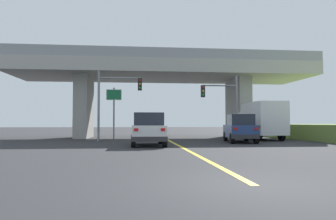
% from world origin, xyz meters
% --- Properties ---
extents(ground, '(160.00, 160.00, 0.00)m').
position_xyz_m(ground, '(0.00, 24.13, 0.00)').
color(ground, '#2B2B2D').
extents(overpass_bridge, '(28.43, 8.06, 7.94)m').
position_xyz_m(overpass_bridge, '(0.00, 24.13, 5.79)').
color(overpass_bridge, '#A8A59E').
rests_on(overpass_bridge, ground).
extents(lane_divider_stripe, '(0.20, 21.72, 0.01)m').
position_xyz_m(lane_divider_stripe, '(0.00, 10.86, 0.00)').
color(lane_divider_stripe, yellow).
rests_on(lane_divider_stripe, ground).
extents(suv_lead, '(2.06, 4.29, 2.02)m').
position_xyz_m(suv_lead, '(-1.88, 12.90, 1.01)').
color(suv_lead, silver).
rests_on(suv_lead, ground).
extents(suv_crossing, '(2.44, 4.58, 2.02)m').
position_xyz_m(suv_crossing, '(4.89, 15.59, 1.01)').
color(suv_crossing, navy).
rests_on(suv_crossing, ground).
extents(box_truck, '(2.33, 6.54, 3.10)m').
position_xyz_m(box_truck, '(7.84, 19.15, 1.62)').
color(box_truck, silver).
rests_on(box_truck, ground).
extents(sedan_oncoming, '(2.06, 4.62, 2.02)m').
position_xyz_m(sedan_oncoming, '(-0.62, 30.45, 1.02)').
color(sedan_oncoming, '#2D4C33').
rests_on(sedan_oncoming, ground).
extents(traffic_signal_nearside, '(3.04, 0.36, 5.26)m').
position_xyz_m(traffic_signal_nearside, '(4.50, 18.30, 3.28)').
color(traffic_signal_nearside, slate).
rests_on(traffic_signal_nearside, ground).
extents(traffic_signal_farside, '(3.44, 0.36, 5.47)m').
position_xyz_m(traffic_signal_farside, '(-4.37, 18.23, 3.56)').
color(traffic_signal_farside, slate).
rests_on(traffic_signal_farside, ground).
extents(highway_sign, '(1.34, 0.17, 4.55)m').
position_xyz_m(highway_sign, '(-4.59, 21.59, 3.27)').
color(highway_sign, slate).
rests_on(highway_sign, ground).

